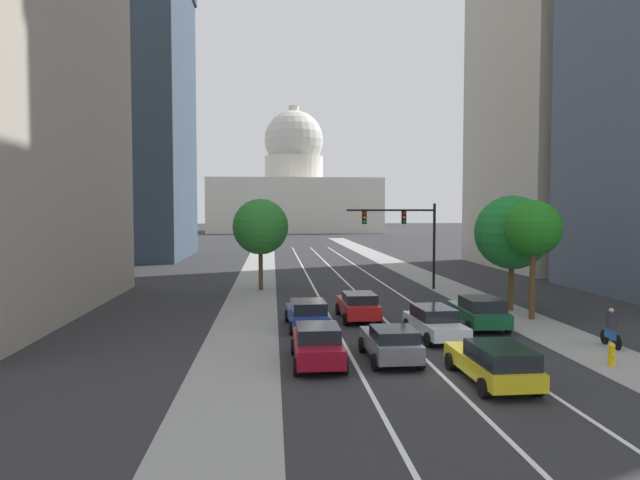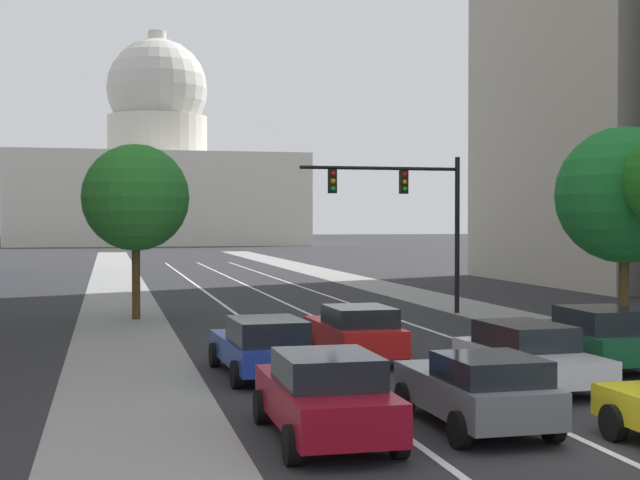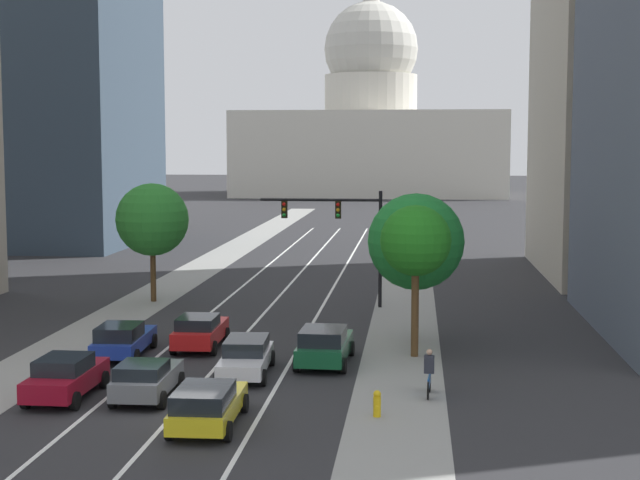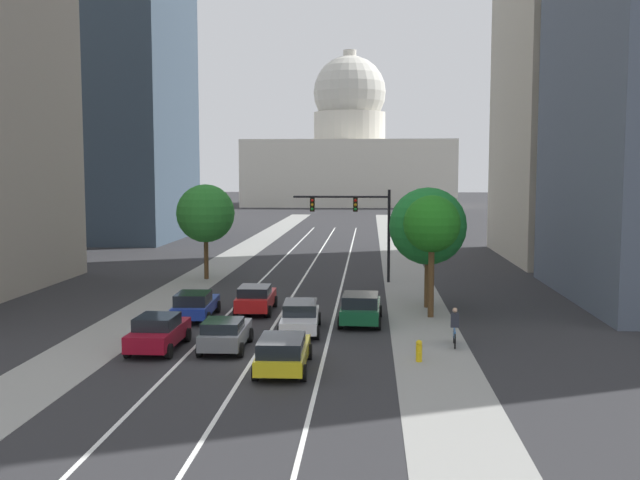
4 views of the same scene
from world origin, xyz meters
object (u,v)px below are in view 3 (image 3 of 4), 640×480
(capitol_building, at_px, (371,130))
(cyclist, at_px, (429,373))
(car_yellow, at_px, (207,404))
(car_gray, at_px, (146,378))
(street_tree_near_right, at_px, (416,242))
(car_white, at_px, (246,356))
(fire_hydrant, at_px, (377,403))
(street_tree_mid_right, at_px, (416,242))
(car_crimson, at_px, (66,376))
(street_tree_mid_left, at_px, (152,220))
(traffic_signal_mast, at_px, (342,224))
(car_green, at_px, (324,345))
(car_red, at_px, (200,331))

(capitol_building, xyz_separation_m, cyclist, (8.57, -133.95, -10.49))
(capitol_building, relative_size, car_yellow, 9.85)
(car_gray, bearing_deg, capitol_building, -1.68)
(car_gray, distance_m, street_tree_near_right, 14.72)
(car_white, distance_m, fire_hydrant, 7.52)
(car_white, height_order, street_tree_mid_right, street_tree_mid_right)
(street_tree_near_right, bearing_deg, car_crimson, -139.21)
(car_gray, relative_size, street_tree_near_right, 0.59)
(street_tree_mid_left, distance_m, street_tree_near_right, 18.01)
(car_crimson, distance_m, traffic_signal_mast, 22.03)
(car_gray, bearing_deg, car_yellow, -138.51)
(car_gray, distance_m, traffic_signal_mast, 20.95)
(capitol_building, bearing_deg, car_green, -88.08)
(car_gray, bearing_deg, traffic_signal_mast, -16.43)
(capitol_building, bearing_deg, car_gray, -90.61)
(traffic_signal_mast, bearing_deg, street_tree_mid_left, 176.68)
(car_red, xyz_separation_m, street_tree_near_right, (9.51, 2.12, 3.86))
(traffic_signal_mast, xyz_separation_m, fire_hydrant, (2.81, -21.24, -4.15))
(traffic_signal_mast, xyz_separation_m, street_tree_mid_right, (4.04, -12.07, 0.33))
(fire_hydrant, distance_m, cyclist, 3.34)
(traffic_signal_mast, bearing_deg, car_red, -115.52)
(car_white, xyz_separation_m, car_green, (2.90, 2.04, 0.07))
(car_green, height_order, street_tree_mid_right, street_tree_mid_right)
(car_crimson, xyz_separation_m, cyclist, (12.93, 1.59, 0.06))
(capitol_building, height_order, car_white, capitol_building)
(car_green, height_order, street_tree_near_right, street_tree_near_right)
(car_green, relative_size, street_tree_mid_right, 0.73)
(car_white, bearing_deg, capitol_building, -2.15)
(cyclist, distance_m, street_tree_mid_right, 7.59)
(car_gray, relative_size, car_yellow, 0.87)
(car_crimson, distance_m, street_tree_mid_right, 15.30)
(car_red, relative_size, street_tree_mid_left, 0.65)
(car_crimson, distance_m, cyclist, 13.02)
(fire_hydrant, relative_size, street_tree_mid_left, 0.13)
(car_gray, height_order, cyclist, cyclist)
(car_white, bearing_deg, street_tree_mid_right, -62.06)
(street_tree_near_right, bearing_deg, car_gray, -132.04)
(street_tree_mid_left, bearing_deg, car_green, -52.21)
(fire_hydrant, bearing_deg, traffic_signal_mast, 97.54)
(street_tree_near_right, bearing_deg, street_tree_mid_right, -90.33)
(car_gray, relative_size, cyclist, 2.36)
(capitol_building, xyz_separation_m, street_tree_mid_left, (-6.96, -114.88, -6.61))
(car_gray, height_order, street_tree_near_right, street_tree_near_right)
(car_yellow, xyz_separation_m, street_tree_mid_right, (6.59, 10.95, 4.17))
(traffic_signal_mast, xyz_separation_m, street_tree_mid_left, (-10.96, 0.64, 0.12))
(car_red, bearing_deg, car_crimson, 160.25)
(street_tree_mid_left, bearing_deg, street_tree_mid_right, -40.26)
(car_crimson, xyz_separation_m, street_tree_mid_right, (12.40, 7.95, 4.15))
(car_green, xyz_separation_m, street_tree_mid_right, (3.69, 1.88, 4.12))
(fire_hydrant, height_order, street_tree_near_right, street_tree_near_right)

